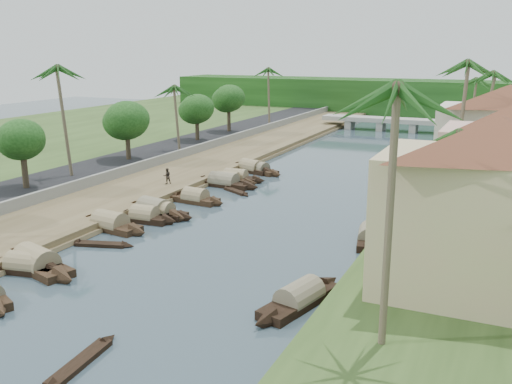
% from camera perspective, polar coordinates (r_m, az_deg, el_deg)
% --- Properties ---
extents(ground, '(220.00, 220.00, 0.00)m').
position_cam_1_polar(ground, '(42.82, -4.67, -6.18)').
color(ground, '#354750').
rests_on(ground, ground).
extents(left_bank, '(10.00, 180.00, 0.80)m').
position_cam_1_polar(left_bank, '(67.14, -8.38, 1.55)').
color(left_bank, brown).
rests_on(left_bank, ground).
extents(right_bank, '(16.00, 180.00, 1.20)m').
position_cam_1_polar(right_bank, '(56.83, 22.89, -1.52)').
color(right_bank, '#2C441B').
rests_on(right_bank, ground).
extents(road, '(8.00, 180.00, 1.40)m').
position_cam_1_polar(road, '(71.96, -14.11, 2.36)').
color(road, black).
rests_on(road, ground).
extents(retaining_wall, '(0.40, 180.00, 1.10)m').
position_cam_1_polar(retaining_wall, '(69.28, -11.34, 2.61)').
color(retaining_wall, slate).
rests_on(retaining_wall, left_bank).
extents(treeline, '(120.00, 14.00, 8.00)m').
position_cam_1_polar(treeline, '(136.88, 16.25, 9.00)').
color(treeline, '#13360E').
rests_on(treeline, ground).
extents(bridge, '(28.00, 4.00, 2.40)m').
position_cam_1_polar(bridge, '(109.60, 13.96, 6.82)').
color(bridge, gray).
rests_on(bridge, ground).
extents(building_near, '(14.85, 14.85, 10.20)m').
position_cam_1_polar(building_near, '(34.09, 22.43, -1.29)').
color(building_near, tan).
rests_on(building_near, right_bank).
extents(building_far, '(15.59, 15.59, 10.20)m').
position_cam_1_polar(building_far, '(63.59, 23.64, 5.30)').
color(building_far, beige).
rests_on(building_far, right_bank).
extents(sampan_1, '(6.75, 2.68, 2.00)m').
position_cam_1_polar(sampan_1, '(42.29, -22.12, -6.89)').
color(sampan_1, black).
rests_on(sampan_1, ground).
extents(sampan_2, '(9.40, 4.42, 2.41)m').
position_cam_1_polar(sampan_2, '(42.50, -21.09, -6.67)').
color(sampan_2, black).
rests_on(sampan_2, ground).
extents(sampan_3, '(7.12, 3.74, 1.94)m').
position_cam_1_polar(sampan_3, '(43.05, -21.14, -6.43)').
color(sampan_3, black).
rests_on(sampan_3, ground).
extents(sampan_4, '(8.28, 2.78, 2.30)m').
position_cam_1_polar(sampan_4, '(49.73, -14.38, -3.18)').
color(sampan_4, black).
rests_on(sampan_4, ground).
extents(sampan_5, '(6.58, 2.07, 2.10)m').
position_cam_1_polar(sampan_5, '(51.31, -11.07, -2.47)').
color(sampan_5, black).
rests_on(sampan_5, ground).
extents(sampan_6, '(8.33, 3.60, 2.40)m').
position_cam_1_polar(sampan_6, '(53.11, -10.19, -1.85)').
color(sampan_6, black).
rests_on(sampan_6, ground).
extents(sampan_7, '(7.76, 2.12, 2.06)m').
position_cam_1_polar(sampan_7, '(52.70, -9.68, -1.96)').
color(sampan_7, black).
rests_on(sampan_7, ground).
extents(sampan_8, '(6.93, 2.24, 2.13)m').
position_cam_1_polar(sampan_8, '(56.88, -6.08, -0.64)').
color(sampan_8, black).
rests_on(sampan_8, ground).
extents(sampan_9, '(9.19, 2.49, 2.28)m').
position_cam_1_polar(sampan_9, '(63.42, -3.25, 0.96)').
color(sampan_9, black).
rests_on(sampan_9, ground).
extents(sampan_10, '(7.37, 2.18, 2.03)m').
position_cam_1_polar(sampan_10, '(64.38, -2.86, 1.15)').
color(sampan_10, black).
rests_on(sampan_10, ground).
extents(sampan_11, '(7.46, 2.20, 2.13)m').
position_cam_1_polar(sampan_11, '(65.69, -2.05, 1.43)').
color(sampan_11, black).
rests_on(sampan_11, ground).
extents(sampan_12, '(8.24, 4.64, 2.01)m').
position_cam_1_polar(sampan_12, '(70.39, 0.16, 2.29)').
color(sampan_12, black).
rests_on(sampan_12, ground).
extents(sampan_13, '(8.28, 4.53, 2.24)m').
position_cam_1_polar(sampan_13, '(70.87, -0.48, 2.37)').
color(sampan_13, black).
rests_on(sampan_13, ground).
extents(sampan_14, '(3.70, 8.89, 2.13)m').
position_cam_1_polar(sampan_14, '(34.50, 4.36, -10.60)').
color(sampan_14, black).
rests_on(sampan_14, ground).
extents(sampan_15, '(3.08, 7.92, 2.10)m').
position_cam_1_polar(sampan_15, '(45.93, 11.30, -4.45)').
color(sampan_15, black).
rests_on(sampan_15, ground).
extents(sampan_16, '(3.40, 8.27, 2.02)m').
position_cam_1_polar(sampan_16, '(61.00, 14.71, -0.03)').
color(sampan_16, black).
rests_on(sampan_16, ground).
extents(canoe_0, '(1.31, 6.08, 0.80)m').
position_cam_1_polar(canoe_0, '(29.91, -17.20, -16.03)').
color(canoe_0, black).
rests_on(canoe_0, ground).
extents(canoe_1, '(5.40, 2.40, 0.87)m').
position_cam_1_polar(canoe_1, '(45.90, -15.24, -5.11)').
color(canoe_1, black).
rests_on(canoe_1, ground).
extents(canoe_2, '(4.60, 3.03, 0.71)m').
position_cam_1_polar(canoe_2, '(60.67, -2.07, 0.06)').
color(canoe_2, black).
rests_on(canoe_2, ground).
extents(palm_0, '(3.20, 3.20, 13.59)m').
position_cam_1_polar(palm_0, '(25.37, 13.86, 9.43)').
color(palm_0, brown).
rests_on(palm_0, ground).
extents(palm_1, '(3.20, 3.20, 9.72)m').
position_cam_1_polar(palm_1, '(40.51, 19.01, 5.37)').
color(palm_1, brown).
rests_on(palm_1, ground).
extents(palm_2, '(3.20, 3.20, 13.98)m').
position_cam_1_polar(palm_2, '(57.62, 20.15, 11.75)').
color(palm_2, brown).
rests_on(palm_2, ground).
extents(palm_3, '(3.20, 3.20, 12.42)m').
position_cam_1_polar(palm_3, '(74.34, 21.93, 10.80)').
color(palm_3, brown).
rests_on(palm_3, ground).
extents(palm_5, '(3.20, 3.20, 13.13)m').
position_cam_1_polar(palm_5, '(64.28, -18.84, 11.46)').
color(palm_5, brown).
rests_on(palm_5, ground).
extents(palm_6, '(3.20, 3.20, 10.04)m').
position_cam_1_polar(palm_6, '(78.37, -7.93, 10.22)').
color(palm_6, brown).
rests_on(palm_6, ground).
extents(palm_7, '(3.20, 3.20, 10.97)m').
position_cam_1_polar(palm_7, '(89.21, 21.06, 10.34)').
color(palm_7, brown).
rests_on(palm_7, ground).
extents(palm_8, '(3.20, 3.20, 11.59)m').
position_cam_1_polar(palm_8, '(102.63, 1.35, 12.07)').
color(palm_8, brown).
rests_on(palm_8, ground).
extents(tree_2, '(4.50, 4.50, 6.65)m').
position_cam_1_polar(tree_2, '(60.43, -22.38, 4.76)').
color(tree_2, '#4D402C').
rests_on(tree_2, ground).
extents(tree_3, '(5.48, 5.48, 7.07)m').
position_cam_1_polar(tree_3, '(72.79, -12.81, 6.92)').
color(tree_3, '#4D402C').
rests_on(tree_3, ground).
extents(tree_4, '(5.02, 5.02, 6.70)m').
position_cam_1_polar(tree_4, '(87.02, -5.95, 8.18)').
color(tree_4, '#4D402C').
rests_on(tree_4, ground).
extents(tree_5, '(5.13, 5.13, 7.52)m').
position_cam_1_polar(tree_5, '(96.20, -2.75, 9.25)').
color(tree_5, '#4D402C').
rests_on(tree_5, ground).
extents(person_far, '(1.03, 1.03, 1.69)m').
position_cam_1_polar(person_far, '(61.67, -8.88, 1.60)').
color(person_far, '#312822').
rests_on(person_far, left_bank).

